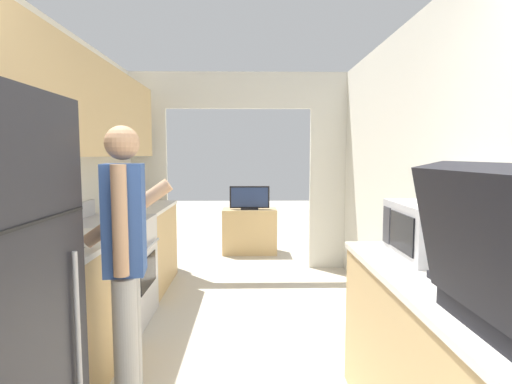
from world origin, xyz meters
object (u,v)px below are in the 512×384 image
range_oven (112,271)px  knife (138,210)px  microwave (434,230)px  television (250,198)px  tv_cabinet (250,231)px  person (126,263)px  book_stack (462,279)px

range_oven → knife: 0.75m
microwave → television: 3.87m
range_oven → knife: bearing=82.7°
microwave → tv_cabinet: bearing=104.9°
person → book_stack: size_ratio=6.27×
person → television: 3.75m
book_stack → knife: size_ratio=0.86×
book_stack → television: television is taller
knife → range_oven: bearing=-75.3°
person → microwave: size_ratio=3.11×
microwave → knife: (-2.13, 1.87, -0.14)m
range_oven → person: size_ratio=0.65×
tv_cabinet → knife: (-1.12, -1.91, 0.59)m
book_stack → range_oven: bearing=140.3°
range_oven → knife: size_ratio=3.49×
book_stack → knife: 3.10m
range_oven → person: 1.38m
tv_cabinet → television: bearing=-90.0°
person → knife: 1.87m
microwave → book_stack: bearing=-101.4°
microwave → television: (-1.01, 3.73, -0.23)m
tv_cabinet → television: (-0.00, -0.04, 0.50)m
range_oven → microwave: size_ratio=2.01×
range_oven → book_stack: 2.78m
television → book_stack: bearing=-77.8°
person → tv_cabinet: bearing=-19.2°
tv_cabinet → book_stack: bearing=-77.9°
range_oven → person: bearing=-67.5°
person → tv_cabinet: 3.83m
person → book_stack: person is taller
tv_cabinet → microwave: bearing=-75.1°
microwave → book_stack: size_ratio=2.02×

